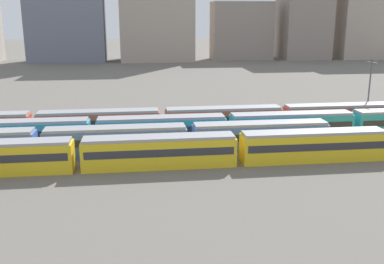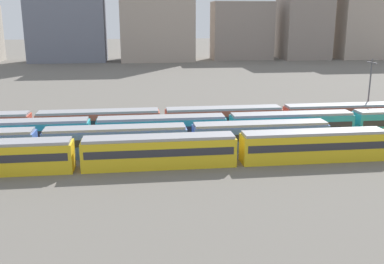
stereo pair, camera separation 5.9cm
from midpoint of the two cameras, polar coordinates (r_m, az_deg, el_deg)
name	(u,v)px [view 1 (the left image)]	position (r m, az deg, el deg)	size (l,w,h in m)	color
ground_plane	(46,152)	(61.13, -18.36, -2.44)	(600.00, 600.00, 0.00)	#666059
train_track_0	(313,145)	(56.17, 15.38, -1.68)	(93.60, 3.06, 3.75)	yellow
train_track_1	(116,141)	(56.98, -9.82, -1.12)	(55.80, 3.06, 3.75)	#4C70BC
train_track_2	(228,127)	(63.26, 4.61, 0.64)	(74.70, 3.06, 3.75)	teal
train_track_3	(282,117)	(70.75, 11.60, 1.90)	(112.50, 3.06, 3.75)	#BC4C38
catenary_pole_1	(369,87)	(79.29, 21.94, 5.37)	(0.24, 3.20, 10.51)	#4C4C51
distant_building_1	(65,6)	(181.51, -16.09, 15.41)	(29.16, 15.41, 42.21)	slate
distant_building_2	(156,6)	(179.91, -4.69, 15.92)	(28.37, 20.97, 42.21)	#A89989
distant_building_3	(241,31)	(184.93, 6.40, 12.87)	(24.26, 12.02, 22.98)	gray
distant_building_4	(304,15)	(192.64, 14.26, 14.41)	(18.80, 18.50, 35.15)	gray
distant_building_5	(368,8)	(204.36, 21.83, 14.62)	(27.20, 19.30, 40.81)	#A89989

